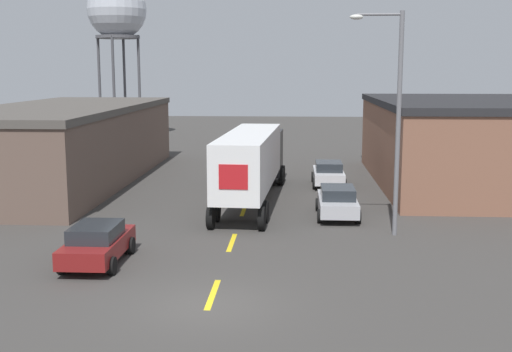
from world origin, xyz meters
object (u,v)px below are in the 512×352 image
parked_car_right_mid (337,201)px  parked_car_right_far (329,173)px  parked_car_left_near (97,243)px  water_tower (117,11)px  semi_truck (253,158)px  street_lamp (394,111)px

parked_car_right_mid → parked_car_right_far: bearing=90.0°
parked_car_left_near → parked_car_right_mid: size_ratio=1.00×
water_tower → parked_car_right_far: bearing=-53.0°
semi_truck → street_lamp: 9.83m
semi_truck → water_tower: bearing=119.6°
parked_car_left_near → parked_car_right_far: same height
water_tower → street_lamp: (22.39, -38.80, -7.57)m
semi_truck → parked_car_right_far: size_ratio=3.46×
parked_car_left_near → street_lamp: bearing=23.2°
parked_car_left_near → parked_car_right_mid: (9.33, 8.16, 0.00)m
semi_truck → water_tower: water_tower is taller
parked_car_right_far → parked_car_right_mid: size_ratio=1.00×
semi_truck → parked_car_right_mid: size_ratio=3.46×
parked_car_left_near → street_lamp: street_lamp is taller
semi_truck → parked_car_right_far: (4.35, 5.02, -1.57)m
parked_car_right_mid → semi_truck: bearing=140.8°
street_lamp → water_tower: bearing=120.0°
parked_car_right_far → street_lamp: 12.86m
parked_car_right_far → parked_car_left_near: bearing=-119.2°
parked_car_right_far → water_tower: 35.90m
water_tower → parked_car_right_mid: bearing=-60.2°
semi_truck → parked_car_left_near: bearing=-110.0°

